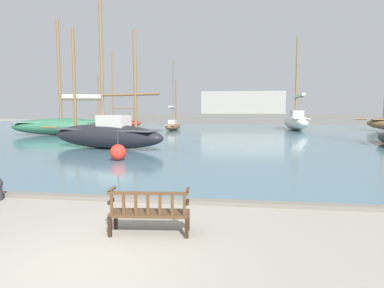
{
  "coord_description": "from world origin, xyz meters",
  "views": [
    {
      "loc": [
        2.48,
        -5.07,
        2.51
      ],
      "look_at": [
        0.34,
        10.0,
        1.0
      ],
      "focal_mm": 32.0,
      "sensor_mm": 36.0,
      "label": 1
    }
  ],
  "objects": [
    {
      "name": "ground_plane",
      "position": [
        0.0,
        0.0,
        0.0
      ],
      "size": [
        160.0,
        160.0,
        0.0
      ],
      "primitive_type": "plane",
      "color": "gray"
    },
    {
      "name": "harbor_water",
      "position": [
        0.0,
        44.0,
        0.04
      ],
      "size": [
        100.0,
        80.0,
        0.08
      ],
      "primitive_type": "cube",
      "color": "slate",
      "rests_on": "ground"
    },
    {
      "name": "quay_edge_kerb",
      "position": [
        0.0,
        3.85,
        0.06
      ],
      "size": [
        40.0,
        0.3,
        0.12
      ],
      "primitive_type": "cube",
      "color": "slate",
      "rests_on": "ground"
    },
    {
      "name": "park_bench",
      "position": [
        0.68,
        1.48,
        0.47
      ],
      "size": [
        1.64,
        0.68,
        0.92
      ],
      "color": "black",
      "rests_on": "ground"
    },
    {
      "name": "sailboat_mid_port",
      "position": [
        -5.98,
        15.64,
        1.05
      ],
      "size": [
        9.78,
        4.52,
        10.07
      ],
      "color": "black",
      "rests_on": "harbor_water"
    },
    {
      "name": "sailboat_distant_harbor",
      "position": [
        9.27,
        38.87,
        1.21
      ],
      "size": [
        2.52,
        12.01,
        11.32
      ],
      "color": "silver",
      "rests_on": "harbor_water"
    },
    {
      "name": "sailboat_far_port",
      "position": [
        -14.68,
        26.37,
        1.06
      ],
      "size": [
        10.2,
        5.04,
        10.93
      ],
      "color": "#2D6647",
      "rests_on": "harbor_water"
    },
    {
      "name": "sailboat_outer_starboard",
      "position": [
        -5.72,
        36.22,
        0.72
      ],
      "size": [
        1.5,
        5.8,
        8.45
      ],
      "color": "brown",
      "rests_on": "harbor_water"
    },
    {
      "name": "sailboat_centre_channel",
      "position": [
        -14.45,
        39.35,
        0.87
      ],
      "size": [
        8.77,
        2.78,
        10.33
      ],
      "color": "maroon",
      "rests_on": "harbor_water"
    },
    {
      "name": "channel_buoy",
      "position": [
        -3.39,
        10.7,
        0.48
      ],
      "size": [
        0.79,
        0.79,
        1.49
      ],
      "color": "red",
      "rests_on": "harbor_water"
    },
    {
      "name": "far_breakwater",
      "position": [
        0.92,
        55.25,
        1.88
      ],
      "size": [
        50.22,
        2.4,
        5.75
      ],
      "color": "#66605B",
      "rests_on": "ground"
    }
  ]
}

